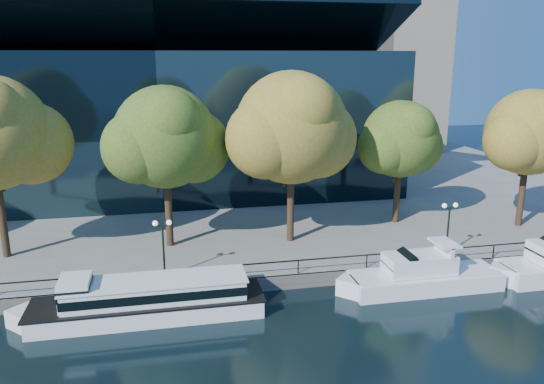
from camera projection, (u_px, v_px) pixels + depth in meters
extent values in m
plane|color=black|center=(233.00, 315.00, 32.80)|extent=(160.00, 160.00, 0.00)
cube|color=slate|center=(195.00, 178.00, 67.28)|extent=(90.00, 67.00, 1.00)
cube|color=#47443F|center=(227.00, 287.00, 35.57)|extent=(90.00, 0.25, 1.00)
cube|color=black|center=(226.00, 266.00, 35.39)|extent=(88.20, 0.08, 0.08)
cube|color=black|center=(226.00, 273.00, 35.52)|extent=(0.07, 0.07, 0.90)
cube|color=black|center=(160.00, 124.00, 60.34)|extent=(50.00, 24.00, 16.00)
cube|color=black|center=(155.00, 36.00, 54.16)|extent=(50.00, 17.14, 7.86)
cube|color=white|center=(149.00, 309.00, 32.51)|extent=(13.82, 3.36, 1.09)
cube|color=black|center=(148.00, 300.00, 32.37)|extent=(14.10, 3.42, 0.12)
cube|color=white|center=(29.00, 319.00, 31.16)|extent=(2.78, 2.78, 1.09)
cube|color=white|center=(156.00, 290.00, 32.31)|extent=(10.78, 2.75, 1.18)
cube|color=black|center=(156.00, 289.00, 32.30)|extent=(10.92, 2.82, 0.54)
cube|color=white|center=(155.00, 280.00, 32.15)|extent=(11.06, 2.89, 0.10)
cube|color=white|center=(76.00, 292.00, 31.33)|extent=(1.78, 2.35, 1.78)
cube|color=black|center=(75.00, 289.00, 31.28)|extent=(1.83, 2.42, 0.69)
cube|color=white|center=(425.00, 281.00, 36.34)|extent=(10.41, 2.97, 1.19)
cube|color=white|center=(353.00, 287.00, 35.33)|extent=(2.28, 2.28, 1.19)
cube|color=white|center=(425.00, 273.00, 36.19)|extent=(10.20, 2.91, 0.08)
cube|color=white|center=(419.00, 263.00, 35.91)|extent=(4.68, 2.23, 1.29)
cube|color=black|center=(401.00, 264.00, 35.62)|extent=(2.05, 2.14, 1.62)
cube|color=white|center=(444.00, 248.00, 36.01)|extent=(0.25, 2.32, 0.79)
cube|color=white|center=(445.00, 243.00, 35.91)|extent=(1.39, 2.32, 0.15)
cube|color=white|center=(505.00, 275.00, 37.16)|extent=(2.37, 2.37, 1.29)
cylinder|color=black|center=(1.00, 209.00, 38.76)|extent=(0.56, 0.56, 7.44)
cylinder|color=black|center=(4.00, 169.00, 38.31)|extent=(1.19, 1.79, 3.72)
sphere|color=olive|center=(31.00, 143.00, 39.22)|extent=(6.15, 6.15, 6.15)
cylinder|color=black|center=(168.00, 203.00, 41.16)|extent=(0.56, 0.56, 6.91)
cylinder|color=black|center=(173.00, 168.00, 40.76)|extent=(1.12, 1.69, 3.46)
cylinder|color=black|center=(161.00, 173.00, 40.18)|extent=(1.03, 1.17, 3.09)
sphere|color=#385319|center=(165.00, 137.00, 39.86)|extent=(7.77, 7.77, 7.77)
sphere|color=#385319|center=(193.00, 146.00, 41.62)|extent=(5.83, 5.83, 5.83)
sphere|color=#385319|center=(138.00, 147.00, 38.89)|extent=(5.44, 5.44, 5.44)
sphere|color=#385319|center=(170.00, 121.00, 38.12)|extent=(4.66, 4.66, 4.66)
cylinder|color=black|center=(291.00, 197.00, 42.23)|extent=(0.56, 0.56, 7.34)
cylinder|color=black|center=(296.00, 160.00, 41.79)|extent=(1.17, 1.77, 3.68)
cylinder|color=black|center=(287.00, 165.00, 41.21)|extent=(1.08, 1.22, 3.29)
sphere|color=olive|center=(291.00, 128.00, 40.84)|extent=(8.74, 8.74, 8.74)
sphere|color=olive|center=(316.00, 138.00, 42.83)|extent=(6.56, 6.56, 6.56)
sphere|color=olive|center=(266.00, 139.00, 39.76)|extent=(6.12, 6.12, 6.12)
sphere|color=olive|center=(303.00, 110.00, 38.89)|extent=(5.24, 5.24, 5.24)
cylinder|color=black|center=(397.00, 189.00, 47.15)|extent=(0.56, 0.56, 6.03)
cylinder|color=black|center=(403.00, 163.00, 46.84)|extent=(1.03, 1.52, 3.04)
cylinder|color=black|center=(396.00, 167.00, 46.25)|extent=(0.94, 1.06, 2.71)
sphere|color=#385319|center=(400.00, 139.00, 46.01)|extent=(6.72, 6.72, 6.72)
sphere|color=#385319|center=(414.00, 146.00, 47.54)|extent=(5.04, 5.04, 5.04)
sphere|color=#385319|center=(385.00, 147.00, 45.18)|extent=(4.70, 4.70, 4.70)
sphere|color=#385319|center=(412.00, 127.00, 44.51)|extent=(4.03, 4.03, 4.03)
cylinder|color=black|center=(522.00, 189.00, 46.11)|extent=(0.56, 0.56, 6.61)
cylinder|color=black|center=(530.00, 159.00, 45.74)|extent=(1.09, 1.63, 3.32)
cylinder|color=black|center=(524.00, 163.00, 45.15)|extent=(1.00, 1.13, 2.97)
sphere|color=olive|center=(529.00, 132.00, 44.86)|extent=(7.30, 7.30, 7.30)
sphere|color=olive|center=(540.00, 140.00, 46.52)|extent=(5.47, 5.47, 5.47)
sphere|color=olive|center=(515.00, 141.00, 43.95)|extent=(5.11, 5.11, 5.11)
cylinder|color=black|center=(164.00, 252.00, 35.58)|extent=(0.14, 0.14, 3.60)
cube|color=black|center=(162.00, 226.00, 35.11)|extent=(0.90, 0.06, 0.06)
sphere|color=white|center=(155.00, 223.00, 34.97)|extent=(0.36, 0.36, 0.36)
sphere|color=white|center=(169.00, 222.00, 35.15)|extent=(0.36, 0.36, 0.36)
cylinder|color=black|center=(448.00, 232.00, 39.65)|extent=(0.14, 0.14, 3.60)
cube|color=black|center=(450.00, 208.00, 39.18)|extent=(0.90, 0.06, 0.06)
sphere|color=white|center=(444.00, 206.00, 39.04)|extent=(0.36, 0.36, 0.36)
sphere|color=white|center=(456.00, 205.00, 39.22)|extent=(0.36, 0.36, 0.36)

